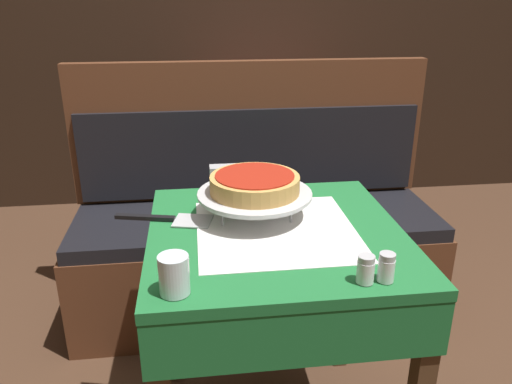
% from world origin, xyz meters
% --- Properties ---
extents(dining_table_front, '(0.72, 0.72, 0.78)m').
position_xyz_m(dining_table_front, '(0.00, 0.00, 0.66)').
color(dining_table_front, '#1E6B33').
rests_on(dining_table_front, ground_plane).
extents(dining_table_rear, '(0.76, 0.76, 0.77)m').
position_xyz_m(dining_table_rear, '(0.25, 1.65, 0.65)').
color(dining_table_rear, red).
rests_on(dining_table_rear, ground_plane).
extents(booth_bench, '(1.62, 0.54, 1.13)m').
position_xyz_m(booth_bench, '(0.04, 0.77, 0.33)').
color(booth_bench, brown).
rests_on(booth_bench, ground_plane).
extents(back_wall_panel, '(6.00, 0.04, 2.40)m').
position_xyz_m(back_wall_panel, '(0.00, 2.19, 1.20)').
color(back_wall_panel, black).
rests_on(back_wall_panel, ground_plane).
extents(pizza_pan_stand, '(0.34, 0.34, 0.08)m').
position_xyz_m(pizza_pan_stand, '(-0.05, 0.10, 0.84)').
color(pizza_pan_stand, '#ADADB2').
rests_on(pizza_pan_stand, dining_table_front).
extents(deep_dish_pizza, '(0.26, 0.26, 0.05)m').
position_xyz_m(deep_dish_pizza, '(-0.05, 0.10, 0.88)').
color(deep_dish_pizza, tan).
rests_on(deep_dish_pizza, pizza_pan_stand).
extents(pizza_server, '(0.29, 0.12, 0.01)m').
position_xyz_m(pizza_server, '(-0.31, 0.10, 0.78)').
color(pizza_server, '#BCBCC1').
rests_on(pizza_server, dining_table_front).
extents(water_glass_near, '(0.07, 0.07, 0.09)m').
position_xyz_m(water_glass_near, '(-0.28, -0.29, 0.82)').
color(water_glass_near, silver).
rests_on(water_glass_near, dining_table_front).
extents(salt_shaker, '(0.04, 0.04, 0.07)m').
position_xyz_m(salt_shaker, '(0.16, -0.30, 0.81)').
color(salt_shaker, silver).
rests_on(salt_shaker, dining_table_front).
extents(pepper_shaker, '(0.04, 0.04, 0.07)m').
position_xyz_m(pepper_shaker, '(0.21, -0.30, 0.81)').
color(pepper_shaker, silver).
rests_on(pepper_shaker, dining_table_front).
extents(napkin_holder, '(0.10, 0.05, 0.09)m').
position_xyz_m(napkin_holder, '(-0.12, 0.31, 0.82)').
color(napkin_holder, '#B2B2B7').
rests_on(napkin_holder, dining_table_front).
extents(condiment_caddy, '(0.13, 0.13, 0.15)m').
position_xyz_m(condiment_caddy, '(0.30, 1.70, 0.81)').
color(condiment_caddy, black).
rests_on(condiment_caddy, dining_table_rear).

